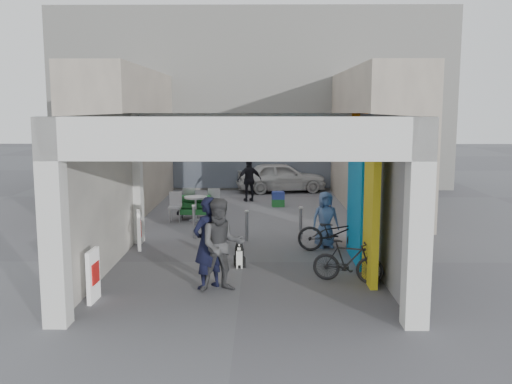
{
  "coord_description": "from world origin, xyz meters",
  "views": [
    {
      "loc": [
        0.43,
        -13.17,
        3.64
      ],
      "look_at": [
        0.29,
        1.0,
        1.54
      ],
      "focal_mm": 40.0,
      "sensor_mm": 36.0,
      "label": 1
    }
  ],
  "objects_px": {
    "bicycle_rear": "(348,261)",
    "man_back_turned": "(222,245)",
    "man_elderly": "(325,219)",
    "man_crates": "(249,180)",
    "produce_stand": "(195,210)",
    "cafe_set": "(193,209)",
    "man_with_dog": "(208,243)",
    "bicycle_front": "(335,233)",
    "border_collie": "(239,257)",
    "white_van": "(281,177)"
  },
  "relations": [
    {
      "from": "man_elderly",
      "to": "man_crates",
      "type": "relative_size",
      "value": 0.89
    },
    {
      "from": "produce_stand",
      "to": "man_with_dog",
      "type": "relative_size",
      "value": 0.61
    },
    {
      "from": "border_collie",
      "to": "man_elderly",
      "type": "xyz_separation_m",
      "value": [
        2.18,
        1.96,
        0.49
      ]
    },
    {
      "from": "bicycle_front",
      "to": "white_van",
      "type": "height_order",
      "value": "white_van"
    },
    {
      "from": "man_elderly",
      "to": "bicycle_front",
      "type": "distance_m",
      "value": 0.61
    },
    {
      "from": "white_van",
      "to": "man_elderly",
      "type": "bearing_deg",
      "value": 175.25
    },
    {
      "from": "man_with_dog",
      "to": "white_van",
      "type": "relative_size",
      "value": 0.49
    },
    {
      "from": "cafe_set",
      "to": "man_back_turned",
      "type": "relative_size",
      "value": 0.84
    },
    {
      "from": "man_elderly",
      "to": "man_crates",
      "type": "bearing_deg",
      "value": 94.94
    },
    {
      "from": "bicycle_rear",
      "to": "man_with_dog",
      "type": "bearing_deg",
      "value": 116.03
    },
    {
      "from": "man_back_turned",
      "to": "bicycle_front",
      "type": "distance_m",
      "value": 4.14
    },
    {
      "from": "produce_stand",
      "to": "man_with_dog",
      "type": "height_order",
      "value": "man_with_dog"
    },
    {
      "from": "man_crates",
      "to": "cafe_set",
      "type": "bearing_deg",
      "value": 45.33
    },
    {
      "from": "cafe_set",
      "to": "white_van",
      "type": "height_order",
      "value": "white_van"
    },
    {
      "from": "produce_stand",
      "to": "man_elderly",
      "type": "bearing_deg",
      "value": -57.53
    },
    {
      "from": "produce_stand",
      "to": "man_with_dog",
      "type": "xyz_separation_m",
      "value": [
        1.09,
        -7.23,
        0.64
      ]
    },
    {
      "from": "man_back_turned",
      "to": "man_elderly",
      "type": "bearing_deg",
      "value": 43.31
    },
    {
      "from": "man_with_dog",
      "to": "man_elderly",
      "type": "distance_m",
      "value": 4.46
    },
    {
      "from": "produce_stand",
      "to": "border_collie",
      "type": "relative_size",
      "value": 1.86
    },
    {
      "from": "man_with_dog",
      "to": "bicycle_front",
      "type": "distance_m",
      "value": 4.21
    },
    {
      "from": "man_back_turned",
      "to": "border_collie",
      "type": "bearing_deg",
      "value": 67.78
    },
    {
      "from": "man_elderly",
      "to": "bicycle_rear",
      "type": "relative_size",
      "value": 0.99
    },
    {
      "from": "border_collie",
      "to": "man_crates",
      "type": "bearing_deg",
      "value": 78.32
    },
    {
      "from": "cafe_set",
      "to": "man_back_turned",
      "type": "xyz_separation_m",
      "value": [
        1.47,
        -7.45,
        0.6
      ]
    },
    {
      "from": "man_crates",
      "to": "bicycle_front",
      "type": "bearing_deg",
      "value": 88.09
    },
    {
      "from": "cafe_set",
      "to": "produce_stand",
      "type": "xyz_separation_m",
      "value": [
        0.08,
        -0.06,
        -0.04
      ]
    },
    {
      "from": "man_with_dog",
      "to": "man_elderly",
      "type": "xyz_separation_m",
      "value": [
        2.76,
        3.5,
        -0.2
      ]
    },
    {
      "from": "produce_stand",
      "to": "man_crates",
      "type": "height_order",
      "value": "man_crates"
    },
    {
      "from": "bicycle_rear",
      "to": "produce_stand",
      "type": "bearing_deg",
      "value": 48.01
    },
    {
      "from": "produce_stand",
      "to": "man_back_turned",
      "type": "distance_m",
      "value": 7.55
    },
    {
      "from": "cafe_set",
      "to": "man_elderly",
      "type": "relative_size",
      "value": 1.07
    },
    {
      "from": "man_back_turned",
      "to": "bicycle_rear",
      "type": "height_order",
      "value": "man_back_turned"
    },
    {
      "from": "man_back_turned",
      "to": "bicycle_front",
      "type": "relative_size",
      "value": 0.99
    },
    {
      "from": "cafe_set",
      "to": "man_with_dog",
      "type": "bearing_deg",
      "value": -80.83
    },
    {
      "from": "bicycle_front",
      "to": "white_van",
      "type": "xyz_separation_m",
      "value": [
        -1.01,
        10.5,
        0.16
      ]
    },
    {
      "from": "man_back_turned",
      "to": "bicycle_front",
      "type": "height_order",
      "value": "man_back_turned"
    },
    {
      "from": "cafe_set",
      "to": "border_collie",
      "type": "bearing_deg",
      "value": -73.03
    },
    {
      "from": "bicycle_rear",
      "to": "man_back_turned",
      "type": "bearing_deg",
      "value": 120.35
    },
    {
      "from": "man_back_turned",
      "to": "man_elderly",
      "type": "height_order",
      "value": "man_back_turned"
    },
    {
      "from": "bicycle_front",
      "to": "man_elderly",
      "type": "bearing_deg",
      "value": 29.68
    },
    {
      "from": "bicycle_rear",
      "to": "white_van",
      "type": "xyz_separation_m",
      "value": [
        -0.96,
        13.04,
        0.21
      ]
    },
    {
      "from": "bicycle_rear",
      "to": "man_crates",
      "type": "bearing_deg",
      "value": 29.92
    },
    {
      "from": "produce_stand",
      "to": "bicycle_front",
      "type": "relative_size",
      "value": 0.61
    },
    {
      "from": "produce_stand",
      "to": "white_van",
      "type": "height_order",
      "value": "white_van"
    },
    {
      "from": "border_collie",
      "to": "bicycle_front",
      "type": "xyz_separation_m",
      "value": [
        2.38,
        1.43,
        0.25
      ]
    },
    {
      "from": "cafe_set",
      "to": "man_with_dog",
      "type": "distance_m",
      "value": 7.41
    },
    {
      "from": "man_with_dog",
      "to": "cafe_set",
      "type": "bearing_deg",
      "value": -124.62
    },
    {
      "from": "border_collie",
      "to": "bicycle_rear",
      "type": "xyz_separation_m",
      "value": [
        2.32,
        -1.11,
        0.2
      ]
    },
    {
      "from": "border_collie",
      "to": "man_elderly",
      "type": "relative_size",
      "value": 0.42
    },
    {
      "from": "produce_stand",
      "to": "border_collie",
      "type": "height_order",
      "value": "produce_stand"
    }
  ]
}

